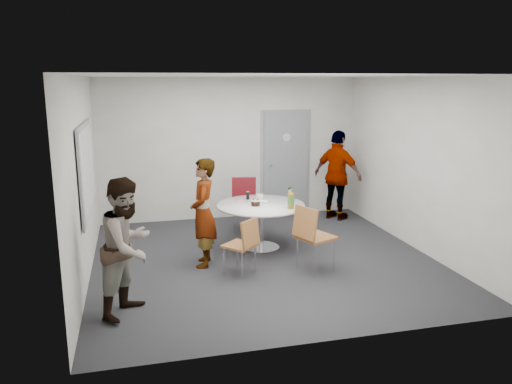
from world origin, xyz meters
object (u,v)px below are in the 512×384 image
object	(u,v)px
chair_far	(244,198)
table	(262,210)
whiteboard	(87,169)
chair_near_left	(244,241)
door	(285,163)
chair_near_right	(311,232)
person_main	(203,213)
person_right	(338,175)
person_left	(128,247)

from	to	relation	value
chair_far	table	bearing A→B (deg)	101.97
whiteboard	chair_near_left	size ratio (longest dim) A/B	2.36
door	table	xyz separation A→B (m)	(-0.99, -1.97, -0.40)
chair_near_right	person_main	xyz separation A→B (m)	(-1.42, 0.62, 0.20)
person_main	door	bearing A→B (deg)	151.66
table	chair_far	bearing A→B (deg)	93.03
chair_near_right	person_right	world-z (taller)	person_right
whiteboard	table	xyz separation A→B (m)	(2.57, 0.31, -0.82)
door	chair_near_left	distance (m)	3.41
chair_near_left	person_right	bearing A→B (deg)	3.49
chair_near_right	person_left	world-z (taller)	person_left
person_left	chair_far	bearing A→B (deg)	-1.27
person_right	table	bearing A→B (deg)	90.64
whiteboard	chair_near_right	world-z (taller)	whiteboard
chair_far	person_left	world-z (taller)	person_left
chair_near_right	person_right	distance (m)	2.87
chair_far	person_right	world-z (taller)	person_right
door	whiteboard	size ratio (longest dim) A/B	1.12
table	person_left	xyz separation A→B (m)	(-2.06, -1.83, 0.17)
door	person_left	world-z (taller)	door
table	person_right	xyz separation A→B (m)	(1.84, 1.34, 0.24)
person_left	table	bearing A→B (deg)	-14.92
chair_near_left	chair_far	size ratio (longest dim) A/B	0.85
chair_near_left	chair_far	xyz separation A→B (m)	(0.47, 2.09, 0.10)
chair_far	person_right	xyz separation A→B (m)	(1.90, 0.28, 0.28)
door	chair_far	distance (m)	1.46
chair_near_left	chair_near_right	xyz separation A→B (m)	(0.93, -0.10, 0.10)
chair_near_right	chair_far	xyz separation A→B (m)	(-0.46, 2.19, 0.00)
chair_far	person_main	xyz separation A→B (m)	(-0.96, -1.57, 0.20)
chair_near_right	chair_near_left	bearing A→B (deg)	-119.26
whiteboard	person_right	size ratio (longest dim) A/B	1.10
door	person_right	world-z (taller)	door
chair_near_left	person_right	distance (m)	3.37
chair_near_right	person_main	distance (m)	1.56
chair_near_left	chair_near_right	distance (m)	0.94
chair_near_right	person_main	size ratio (longest dim) A/B	0.60
chair_far	person_right	bearing A→B (deg)	-162.70
table	chair_near_right	xyz separation A→B (m)	(0.40, -1.13, -0.04)
table	person_right	size ratio (longest dim) A/B	0.81
chair_near_left	chair_far	world-z (taller)	chair_far
whiteboard	door	bearing A→B (deg)	32.66
chair_near_right	person_left	size ratio (longest dim) A/B	0.59
person_main	table	bearing A→B (deg)	127.33
door	whiteboard	world-z (taller)	door
chair_near_left	person_left	xyz separation A→B (m)	(-1.53, -0.79, 0.31)
door	chair_near_left	bearing A→B (deg)	-116.82
person_main	chair_near_right	bearing A→B (deg)	76.82
chair_near_left	table	bearing A→B (deg)	21.35
person_right	chair_near_left	bearing A→B (deg)	99.65
door	person_right	bearing A→B (deg)	-36.68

